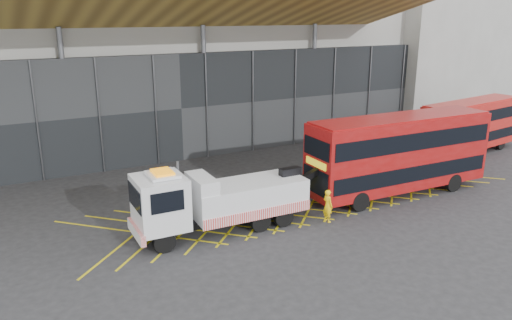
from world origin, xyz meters
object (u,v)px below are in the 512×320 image
recovery_truck (216,200)px  bus_second (471,124)px  worker (328,206)px  bus_towed (399,152)px

recovery_truck → bus_second: bearing=11.0°
worker → recovery_truck: bearing=69.1°
bus_towed → bus_second: 12.73m
recovery_truck → worker: (5.76, -1.70, -0.82)m
bus_towed → worker: (-6.36, -1.45, -1.82)m
recovery_truck → worker: recovery_truck is taller
bus_towed → worker: size_ratio=6.72×
bus_second → worker: 19.27m
recovery_truck → bus_towed: 12.17m
recovery_truck → worker: bearing=-15.3°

